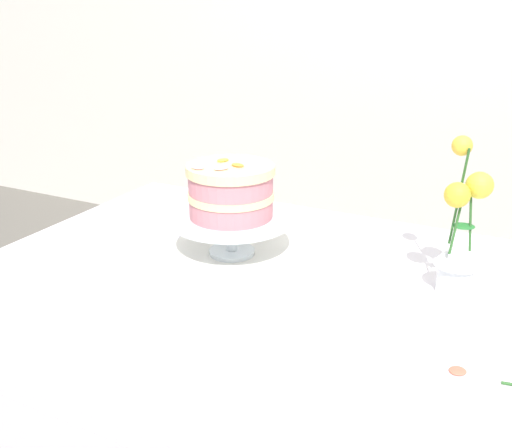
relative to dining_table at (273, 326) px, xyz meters
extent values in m
cube|color=white|center=(0.00, 0.02, 0.07)|extent=(1.40, 1.00, 0.03)
cylinder|color=brown|center=(-0.60, 0.42, -0.30)|extent=(0.06, 0.06, 0.71)
cube|color=white|center=(-0.17, 0.12, 0.09)|extent=(0.38, 0.38, 0.00)
cylinder|color=silver|center=(-0.17, 0.12, 0.10)|extent=(0.11, 0.11, 0.01)
cylinder|color=silver|center=(-0.17, 0.12, 0.14)|extent=(0.03, 0.03, 0.07)
cylinder|color=silver|center=(-0.17, 0.12, 0.18)|extent=(0.29, 0.29, 0.01)
cylinder|color=#CC7A84|center=(-0.17, 0.12, 0.21)|extent=(0.20, 0.20, 0.04)
cylinder|color=beige|center=(-0.17, 0.12, 0.24)|extent=(0.20, 0.20, 0.02)
cylinder|color=#CC7A84|center=(-0.17, 0.12, 0.27)|extent=(0.20, 0.20, 0.04)
cylinder|color=beige|center=(-0.17, 0.12, 0.30)|extent=(0.21, 0.21, 0.02)
ellipsoid|color=orange|center=(-0.14, 0.11, 0.32)|extent=(0.04, 0.03, 0.01)
ellipsoid|color=pink|center=(-0.21, 0.06, 0.32)|extent=(0.03, 0.02, 0.00)
ellipsoid|color=pink|center=(-0.16, 0.07, 0.32)|extent=(0.04, 0.04, 0.01)
ellipsoid|color=yellow|center=(-0.20, 0.14, 0.32)|extent=(0.03, 0.04, 0.01)
cylinder|color=silver|center=(0.34, 0.16, 0.12)|extent=(0.07, 0.07, 0.06)
cone|color=silver|center=(0.34, 0.16, 0.18)|extent=(0.09, 0.09, 0.05)
cylinder|color=#2D6028|center=(0.36, 0.16, 0.26)|extent=(0.02, 0.01, 0.14)
sphere|color=yellow|center=(0.36, 0.16, 0.33)|extent=(0.05, 0.05, 0.05)
ellipsoid|color=#236B2D|center=(0.35, 0.16, 0.24)|extent=(0.05, 0.03, 0.01)
cylinder|color=#2D6028|center=(0.33, 0.17, 0.29)|extent=(0.02, 0.02, 0.21)
sphere|color=yellow|center=(0.32, 0.18, 0.40)|extent=(0.04, 0.04, 0.04)
cylinder|color=#2D6028|center=(0.33, 0.14, 0.25)|extent=(0.01, 0.03, 0.13)
sphere|color=yellow|center=(0.33, 0.13, 0.31)|extent=(0.05, 0.05, 0.05)
ellipsoid|color=#E56B51|center=(0.39, -0.13, 0.09)|extent=(0.04, 0.04, 0.01)
camera|label=1|loc=(0.45, -0.97, 0.65)|focal=39.41mm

